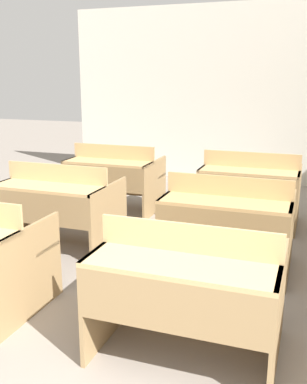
# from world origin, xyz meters

# --- Properties ---
(wall_back) EXTENTS (6.51, 0.06, 2.87)m
(wall_back) POSITION_xyz_m (0.00, 6.56, 1.44)
(wall_back) COLOR beige
(wall_back) RESTS_ON ground_plane
(bench_front_center) EXTENTS (1.13, 0.83, 0.87)m
(bench_front_center) POSITION_xyz_m (0.19, 1.51, 0.46)
(bench_front_center) COLOR #9A7B51
(bench_front_center) RESTS_ON ground_plane
(bench_second_left) EXTENTS (1.13, 0.83, 0.87)m
(bench_second_left) POSITION_xyz_m (-1.57, 2.89, 0.46)
(bench_second_left) COLOR #9A7C52
(bench_second_left) RESTS_ON ground_plane
(bench_second_center) EXTENTS (1.13, 0.83, 0.87)m
(bench_second_center) POSITION_xyz_m (0.17, 2.92, 0.46)
(bench_second_center) COLOR olive
(bench_second_center) RESTS_ON ground_plane
(bench_third_left) EXTENTS (1.13, 0.83, 0.87)m
(bench_third_left) POSITION_xyz_m (-1.58, 4.29, 0.46)
(bench_third_left) COLOR #94764C
(bench_third_left) RESTS_ON ground_plane
(bench_third_center) EXTENTS (1.13, 0.83, 0.87)m
(bench_third_center) POSITION_xyz_m (0.18, 4.31, 0.46)
(bench_third_center) COLOR #95764C
(bench_third_center) RESTS_ON ground_plane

